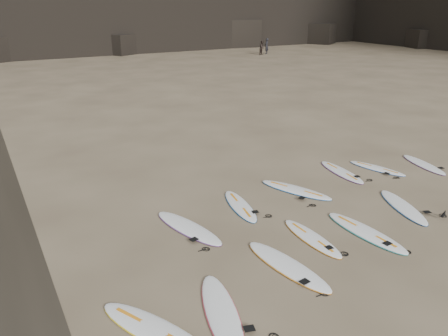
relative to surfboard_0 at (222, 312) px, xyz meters
The scene contains 15 objects.
ground 4.37m from the surfboard_0, 16.12° to the left, with size 240.00×240.00×0.00m, color #897559.
surfboard_0 is the anchor object (origin of this frame).
surfboard_1 2.31m from the surfboard_0, 17.16° to the left, with size 0.65×2.70×0.10m, color white.
surfboard_2 3.86m from the surfboard_0, 21.45° to the left, with size 0.55×2.30×0.08m, color white.
surfboard_3 5.17m from the surfboard_0, 10.14° to the left, with size 0.65×2.72×0.10m, color white.
surfboard_4 7.45m from the surfboard_0, 11.41° to the left, with size 0.60×2.52×0.09m, color white.
surfboard_5 3.70m from the surfboard_0, 75.09° to the left, with size 0.64×2.68×0.10m, color white.
surfboard_6 5.01m from the surfboard_0, 53.81° to the left, with size 0.57×2.36×0.08m, color white.
surfboard_7 6.67m from the surfboard_0, 38.41° to the left, with size 0.63×2.63×0.09m, color white.
surfboard_8 9.00m from the surfboard_0, 30.69° to the left, with size 0.59×2.46×0.09m, color white.
surfboard_9 10.12m from the surfboard_0, 24.61° to the left, with size 0.54×2.24×0.08m, color white.
surfboard_10 11.66m from the surfboard_0, 17.96° to the left, with size 0.56×2.34×0.08m, color white.
surfboard_11 1.40m from the surfboard_0, behind, with size 0.65×2.72×0.10m, color white.
person_a 46.81m from the surfboard_0, 53.85° to the left, with size 0.66×0.43×1.80m, color black.
person_b 45.74m from the surfboard_0, 54.46° to the left, with size 0.78×0.61×1.61m, color black.
Camera 1 is at (-7.76, -7.53, 6.01)m, focal length 35.00 mm.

